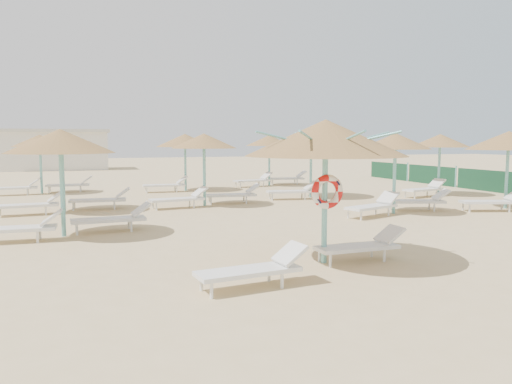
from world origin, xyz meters
name	(u,v)px	position (x,y,z in m)	size (l,w,h in m)	color
ground	(308,267)	(0.00, 0.00, 0.00)	(120.00, 120.00, 0.00)	tan
main_palapa	(326,139)	(0.43, 0.19, 2.44)	(3.14, 3.14, 2.81)	#69B6B7
lounger_main_a	(255,268)	(-1.40, -0.94, 0.32)	(1.91, 0.77, 0.68)	white
lounger_main_b	(362,245)	(1.22, 0.07, 0.32)	(1.84, 0.58, 0.67)	white
palapa_field	(255,143)	(2.37, 9.90, 2.29)	(19.80, 13.92, 2.72)	#69B6B7
service_hut	(55,149)	(-6.00, 35.00, 1.64)	(8.40, 4.40, 3.25)	silver
windbreak_fence	(488,181)	(14.00, 9.96, 0.50)	(0.08, 19.84, 1.10)	#1A4F34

